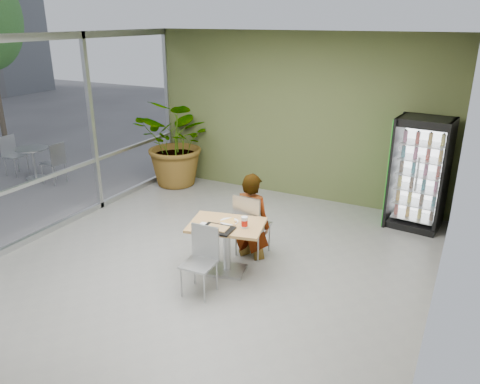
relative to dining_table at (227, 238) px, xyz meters
name	(u,v)px	position (x,y,z in m)	size (l,w,h in m)	color
ground	(203,271)	(-0.31, -0.15, -0.54)	(7.00, 7.00, 0.00)	slate
room_envelope	(200,165)	(-0.31, -0.15, 1.06)	(6.00, 7.00, 3.20)	beige
storefront_frame	(39,139)	(-3.31, -0.15, 1.06)	(0.10, 7.00, 3.20)	#A5A8AA
dining_table	(227,238)	(0.00, 0.00, 0.00)	(1.15, 0.92, 0.75)	tan
chair_far	(250,221)	(0.08, 0.56, 0.05)	(0.46, 0.46, 1.00)	#A5A8AA
chair_near	(202,254)	(-0.06, -0.56, -0.01)	(0.41, 0.42, 0.90)	#A5A8AA
seated_woman	(251,224)	(0.08, 0.62, -0.03)	(0.59, 0.38, 1.61)	black
pizza_plate	(229,221)	(0.00, 0.07, 0.23)	(0.32, 0.26, 0.03)	silver
soda_cup	(245,223)	(0.28, -0.01, 0.29)	(0.09, 0.09, 0.16)	silver
napkin_stack	(204,225)	(-0.24, -0.20, 0.22)	(0.14, 0.14, 0.02)	silver
cafeteria_tray	(217,229)	(-0.01, -0.24, 0.23)	(0.42, 0.31, 0.02)	black
beverage_fridge	(419,174)	(2.12, 2.86, 0.41)	(0.94, 0.76, 1.90)	black
potted_plant	(178,142)	(-2.69, 2.81, 0.41)	(1.70, 1.47, 1.89)	#346026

